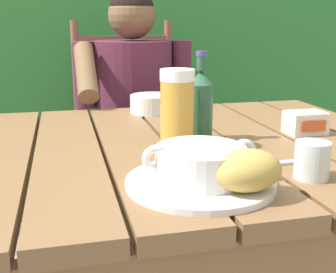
{
  "coord_description": "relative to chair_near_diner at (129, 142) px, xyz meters",
  "views": [
    {
      "loc": [
        -0.16,
        -1.02,
        1.05
      ],
      "look_at": [
        0.04,
        -0.2,
        0.83
      ],
      "focal_mm": 46.51,
      "sensor_mm": 36.0,
      "label": 1
    }
  ],
  "objects": [
    {
      "name": "hedge_backdrop",
      "position": [
        -0.29,
        0.67,
        0.43
      ],
      "size": [
        3.45,
        0.9,
        1.94
      ],
      "color": "#307735",
      "rests_on": "ground_plane"
    },
    {
      "name": "soup_bowl",
      "position": [
        -0.05,
        -1.21,
        0.29
      ],
      "size": [
        0.22,
        0.17,
        0.07
      ],
      "color": "white",
      "rests_on": "serving_plate"
    },
    {
      "name": "serving_plate",
      "position": [
        -0.05,
        -1.21,
        0.25
      ],
      "size": [
        0.28,
        0.28,
        0.01
      ],
      "color": "white",
      "rests_on": "dining_table"
    },
    {
      "name": "beer_bottle",
      "position": [
        0.05,
        -0.91,
        0.34
      ],
      "size": [
        0.06,
        0.06,
        0.22
      ],
      "color": "#29573C",
      "rests_on": "dining_table"
    },
    {
      "name": "water_glass_small",
      "position": [
        0.17,
        -1.23,
        0.28
      ],
      "size": [
        0.07,
        0.07,
        0.07
      ],
      "color": "silver",
      "rests_on": "dining_table"
    },
    {
      "name": "bread_roll",
      "position": [
        0.01,
        -1.29,
        0.3
      ],
      "size": [
        0.14,
        0.11,
        0.07
      ],
      "color": "tan",
      "rests_on": "serving_plate"
    },
    {
      "name": "beer_glass",
      "position": [
        -0.03,
        -0.97,
        0.34
      ],
      "size": [
        0.08,
        0.08,
        0.19
      ],
      "color": "gold",
      "rests_on": "dining_table"
    },
    {
      "name": "person_eating",
      "position": [
        -0.0,
        -0.2,
        0.19
      ],
      "size": [
        0.48,
        0.47,
        1.19
      ],
      "color": "#552238",
      "rests_on": "ground_plane"
    },
    {
      "name": "chair_near_diner",
      "position": [
        0.0,
        0.0,
        0.0
      ],
      "size": [
        0.47,
        0.4,
        1.06
      ],
      "color": "brown",
      "rests_on": "ground_plane"
    },
    {
      "name": "diner_bowl",
      "position": [
        0.0,
        -0.54,
        0.28
      ],
      "size": [
        0.14,
        0.14,
        0.06
      ],
      "color": "white",
      "rests_on": "dining_table"
    },
    {
      "name": "table_knife",
      "position": [
        0.1,
        -1.14,
        0.25
      ],
      "size": [
        0.16,
        0.02,
        0.01
      ],
      "color": "silver",
      "rests_on": "dining_table"
    },
    {
      "name": "butter_tub",
      "position": [
        0.35,
        -0.91,
        0.28
      ],
      "size": [
        0.1,
        0.08,
        0.06
      ],
      "color": "white",
      "rests_on": "dining_table"
    },
    {
      "name": "dining_table",
      "position": [
        -0.12,
        -0.91,
        0.16
      ],
      "size": [
        1.43,
        0.95,
        0.76
      ],
      "color": "brown",
      "rests_on": "ground_plane"
    }
  ]
}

